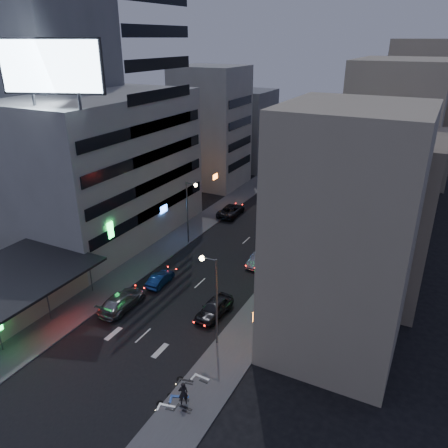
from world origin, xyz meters
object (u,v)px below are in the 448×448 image
Objects in this scene: parked_car_right_far at (285,231)px; scooter_silver_b at (210,373)px; scooter_silver_a at (176,400)px; scooter_black_b at (194,375)px; road_car_blue at (160,279)px; scooter_black_a at (193,403)px; parked_car_right_near at (214,308)px; scooter_blue at (189,389)px; road_car_silver at (122,301)px; parked_car_right_mid at (259,259)px; person at (183,393)px; parked_car_left at (231,210)px.

parked_car_right_far is 2.50× the size of scooter_silver_b.
scooter_silver_a is 2.70m from scooter_black_b.
road_car_blue is 17.14m from scooter_silver_a.
scooter_silver_b is at bearing 5.31° from scooter_black_a.
scooter_blue is at bearing -68.27° from parked_car_right_near.
parked_car_right_far is at bearing -111.65° from road_car_silver.
scooter_blue reaches higher than scooter_silver_b.
scooter_blue is 1.52m from scooter_black_b.
parked_car_right_mid is 16.45m from road_car_silver.
parked_car_right_mid is 2.29× the size of scooter_silver_a.
parked_car_right_far is at bearing -5.84° from scooter_black_b.
scooter_black_b is (11.28, -5.39, -0.15)m from road_car_silver.
parked_car_right_mid is at bearing -119.58° from person.
scooter_black_b is at bearing -117.06° from person.
scooter_black_a is 1.31m from scooter_blue.
road_car_silver is 13.99m from person.
parked_car_right_far is (0.01, 8.80, 0.03)m from parked_car_right_mid.
road_car_silver is at bearing 77.80° from road_car_blue.
scooter_blue is at bearing -78.18° from parked_car_right_mid.
parked_car_right_near is 0.95× the size of parked_car_right_far.
parked_car_right_mid is 0.84× the size of parked_car_right_far.
parked_car_right_mid is 8.80m from parked_car_right_far.
road_car_silver is 2.97× the size of person.
scooter_silver_a is at bearing -71.88° from parked_car_right_near.
parked_car_left reaches higher than scooter_silver_a.
scooter_blue is at bearing -129.47° from person.
road_car_blue is 2.11× the size of person.
road_car_blue is 15.30m from scooter_silver_b.
road_car_blue is 17.71m from scooter_black_a.
parked_car_right_far is 2.45× the size of scooter_blue.
parked_car_right_mid is 19.30m from scooter_silver_b.
parked_car_right_near is 0.86× the size of road_car_silver.
scooter_silver_b is (-0.32, 3.12, 0.06)m from scooter_black_a.
road_car_silver reaches higher than scooter_black_b.
parked_car_left is at bearing 156.53° from parked_car_right_far.
parked_car_left reaches higher than parked_car_right_far.
scooter_black_a is 0.89× the size of scooter_blue.
parked_car_right_far reaches higher than parked_car_right_mid.
scooter_blue is at bearing 108.82° from parked_car_left.
person reaches higher than parked_car_left.
parked_car_right_near is at bearing -162.41° from road_car_silver.
parked_car_right_near reaches higher than scooter_silver_a.
parked_car_right_far is 19.21m from road_car_blue.
road_car_blue is at bearing 50.76° from scooter_silver_b.
parked_car_right_near is at bearing 158.93° from road_car_blue.
scooter_black_a is at bearing -172.42° from scooter_silver_b.
road_car_silver is 3.05× the size of scooter_black_a.
scooter_silver_a is (3.07, -22.28, -0.01)m from parked_car_right_mid.
parked_car_right_mid reaches higher than scooter_silver_a.
scooter_blue reaches higher than scooter_black_b.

